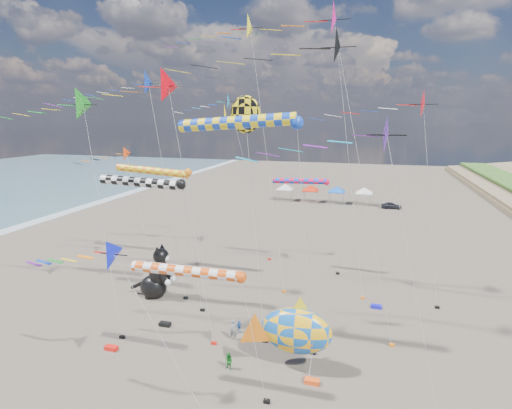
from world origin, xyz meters
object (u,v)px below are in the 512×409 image
object	(u,v)px
cat_inflatable	(155,271)
fish_inflatable	(295,331)
child_blue	(239,326)
child_green	(229,362)
parked_car	(391,205)
person_adult	(234,330)

from	to	relation	value
cat_inflatable	fish_inflatable	bearing A→B (deg)	-25.34
fish_inflatable	child_blue	distance (m)	6.20
child_green	fish_inflatable	bearing A→B (deg)	37.01
cat_inflatable	child_blue	size ratio (longest dim) A/B	5.13
child_green	parked_car	world-z (taller)	parked_car
fish_inflatable	child_blue	xyz separation A→B (m)	(-4.86, 3.19, -2.17)
child_blue	child_green	bearing A→B (deg)	-125.61
cat_inflatable	child_green	size ratio (longest dim) A/B	4.24
child_green	child_blue	world-z (taller)	child_green
child_blue	cat_inflatable	bearing A→B (deg)	111.94
child_green	child_blue	distance (m)	4.64
cat_inflatable	parked_car	xyz separation A→B (m)	(22.15, 43.72, -1.91)
child_green	parked_car	bearing A→B (deg)	95.03
fish_inflatable	child_green	bearing A→B (deg)	-161.19
cat_inflatable	parked_car	bearing A→B (deg)	64.21
parked_car	person_adult	bearing A→B (deg)	159.37
fish_inflatable	person_adult	world-z (taller)	fish_inflatable
child_green	parked_car	distance (m)	53.47
person_adult	child_blue	distance (m)	1.14
child_blue	parked_car	bearing A→B (deg)	29.03
fish_inflatable	parked_car	bearing A→B (deg)	80.88
cat_inflatable	child_blue	bearing A→B (deg)	-21.32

